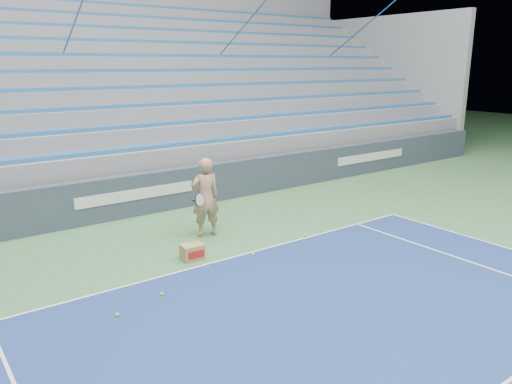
% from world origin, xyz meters
% --- Properties ---
extents(sponsor_barrier, '(30.00, 0.32, 1.10)m').
position_xyz_m(sponsor_barrier, '(0.00, 15.88, 0.55)').
color(sponsor_barrier, '#354051').
rests_on(sponsor_barrier, ground).
extents(bleachers, '(31.00, 9.15, 7.30)m').
position_xyz_m(bleachers, '(0.00, 21.60, 2.36)').
color(bleachers, gray).
rests_on(bleachers, ground).
extents(tennis_player, '(0.97, 0.89, 1.83)m').
position_xyz_m(tennis_player, '(0.67, 13.40, 0.92)').
color(tennis_player, tan).
rests_on(tennis_player, ground).
extents(ball_box, '(0.45, 0.36, 0.32)m').
position_xyz_m(ball_box, '(-0.31, 12.30, 0.16)').
color(ball_box, '#A68250').
rests_on(ball_box, ground).
extents(tennis_ball_0, '(0.07, 0.07, 0.07)m').
position_xyz_m(tennis_ball_0, '(-1.54, 11.17, 0.03)').
color(tennis_ball_0, yellow).
rests_on(tennis_ball_0, ground).
extents(tennis_ball_1, '(0.07, 0.07, 0.07)m').
position_xyz_m(tennis_ball_1, '(2.48, 11.97, 0.03)').
color(tennis_ball_1, yellow).
rests_on(tennis_ball_1, ground).
extents(tennis_ball_2, '(0.07, 0.07, 0.07)m').
position_xyz_m(tennis_ball_2, '(0.81, 11.73, 0.03)').
color(tennis_ball_2, yellow).
rests_on(tennis_ball_2, ground).
extents(tennis_ball_3, '(0.07, 0.07, 0.07)m').
position_xyz_m(tennis_ball_3, '(-2.44, 10.91, 0.03)').
color(tennis_ball_3, yellow).
rests_on(tennis_ball_3, ground).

